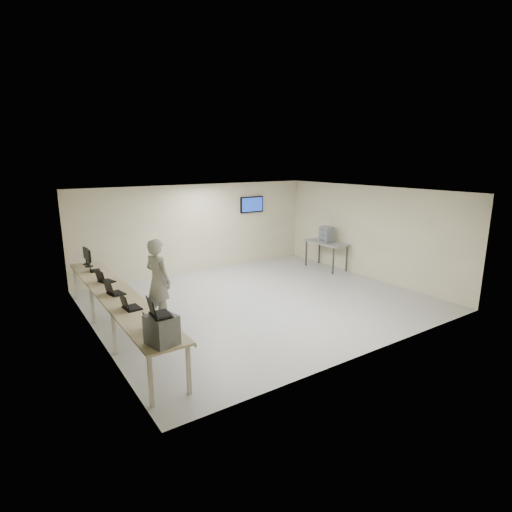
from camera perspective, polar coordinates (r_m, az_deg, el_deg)
room at (r=10.06m, az=0.61°, el=1.31°), size 8.01×7.01×2.81m
workbench at (r=8.71m, az=-19.31°, el=-5.43°), size 0.76×6.00×0.90m
equipment_box at (r=6.12m, az=-13.31°, el=-10.20°), size 0.46×0.50×0.44m
laptop_on_box at (r=5.99m, az=-13.98°, el=-7.71°), size 0.33×0.39×0.29m
laptop_0 at (r=6.69m, az=-14.61°, el=-9.60°), size 0.30×0.36×0.27m
laptop_1 at (r=7.67m, az=-17.73°, el=-6.72°), size 0.33×0.39×0.29m
laptop_2 at (r=8.58m, az=-19.75°, el=-4.72°), size 0.37×0.42×0.29m
laptop_3 at (r=9.49m, az=-20.92°, el=-3.10°), size 0.39×0.42×0.28m
laptop_4 at (r=10.50m, az=-22.30°, el=-1.70°), size 0.30×0.35×0.25m
monitor_near at (r=10.95m, az=-22.86°, el=-0.01°), size 0.21×0.46×0.46m
monitor_far at (r=11.22m, az=-23.14°, el=0.19°), size 0.19×0.44×0.43m
soldier at (r=9.09m, az=-13.80°, el=-3.46°), size 0.66×0.80×1.90m
side_table at (r=13.40m, az=10.02°, el=1.67°), size 0.70×1.50×0.90m
storage_bins at (r=13.32m, az=10.02°, el=3.07°), size 0.33×0.37×0.53m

